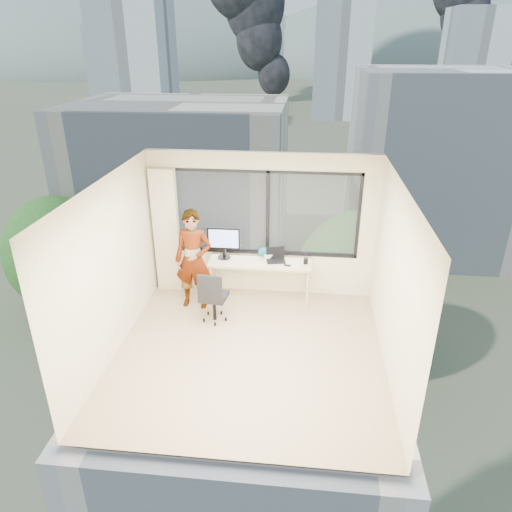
# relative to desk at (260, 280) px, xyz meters

# --- Properties ---
(floor) EXTENTS (4.00, 4.00, 0.01)m
(floor) POSITION_rel_desk_xyz_m (0.00, -1.66, -0.38)
(floor) COLOR tan
(floor) RESTS_ON ground
(ceiling) EXTENTS (4.00, 4.00, 0.01)m
(ceiling) POSITION_rel_desk_xyz_m (0.00, -1.66, 2.23)
(ceiling) COLOR white
(ceiling) RESTS_ON ground
(wall_front) EXTENTS (4.00, 0.01, 2.60)m
(wall_front) POSITION_rel_desk_xyz_m (0.00, -3.66, 0.93)
(wall_front) COLOR beige
(wall_front) RESTS_ON ground
(wall_left) EXTENTS (0.01, 4.00, 2.60)m
(wall_left) POSITION_rel_desk_xyz_m (-2.00, -1.66, 0.93)
(wall_left) COLOR beige
(wall_left) RESTS_ON ground
(wall_right) EXTENTS (0.01, 4.00, 2.60)m
(wall_right) POSITION_rel_desk_xyz_m (2.00, -1.66, 0.93)
(wall_right) COLOR beige
(wall_right) RESTS_ON ground
(window_wall) EXTENTS (3.30, 0.16, 1.55)m
(window_wall) POSITION_rel_desk_xyz_m (0.05, 0.34, 1.15)
(window_wall) COLOR black
(window_wall) RESTS_ON ground
(curtain) EXTENTS (0.45, 0.14, 2.30)m
(curtain) POSITION_rel_desk_xyz_m (-1.72, 0.22, 0.77)
(curtain) COLOR beige
(curtain) RESTS_ON floor
(desk) EXTENTS (1.80, 0.60, 0.75)m
(desk) POSITION_rel_desk_xyz_m (0.00, 0.00, 0.00)
(desk) COLOR tan
(desk) RESTS_ON floor
(chair) EXTENTS (0.53, 0.53, 0.94)m
(chair) POSITION_rel_desk_xyz_m (-0.68, -0.80, 0.10)
(chair) COLOR black
(chair) RESTS_ON floor
(person) EXTENTS (0.65, 0.44, 1.76)m
(person) POSITION_rel_desk_xyz_m (-1.11, -0.35, 0.51)
(person) COLOR #2D2D33
(person) RESTS_ON floor
(monitor) EXTENTS (0.58, 0.13, 0.58)m
(monitor) POSITION_rel_desk_xyz_m (-0.65, 0.07, 0.67)
(monitor) COLOR black
(monitor) RESTS_ON desk
(game_console) EXTENTS (0.42, 0.39, 0.08)m
(game_console) POSITION_rel_desk_xyz_m (0.19, 0.25, 0.42)
(game_console) COLOR white
(game_console) RESTS_ON desk
(laptop) EXTENTS (0.38, 0.40, 0.21)m
(laptop) POSITION_rel_desk_xyz_m (0.28, 0.02, 0.48)
(laptop) COLOR black
(laptop) RESTS_ON desk
(cellphone) EXTENTS (0.13, 0.08, 0.01)m
(cellphone) POSITION_rel_desk_xyz_m (0.49, -0.14, 0.38)
(cellphone) COLOR black
(cellphone) RESTS_ON desk
(pen_cup) EXTENTS (0.10, 0.10, 0.10)m
(pen_cup) POSITION_rel_desk_xyz_m (0.80, -0.02, 0.43)
(pen_cup) COLOR black
(pen_cup) RESTS_ON desk
(handbag) EXTENTS (0.27, 0.19, 0.19)m
(handbag) POSITION_rel_desk_xyz_m (0.07, 0.16, 0.47)
(handbag) COLOR #0D4B50
(handbag) RESTS_ON desk
(exterior_ground) EXTENTS (400.00, 400.00, 0.04)m
(exterior_ground) POSITION_rel_desk_xyz_m (0.00, 118.34, -14.38)
(exterior_ground) COLOR #515B3D
(exterior_ground) RESTS_ON ground
(near_bldg_a) EXTENTS (16.00, 12.00, 14.00)m
(near_bldg_a) POSITION_rel_desk_xyz_m (-9.00, 28.34, -7.38)
(near_bldg_a) COLOR beige
(near_bldg_a) RESTS_ON exterior_ground
(near_bldg_b) EXTENTS (14.00, 13.00, 16.00)m
(near_bldg_b) POSITION_rel_desk_xyz_m (12.00, 36.34, -6.38)
(near_bldg_b) COLOR white
(near_bldg_b) RESTS_ON exterior_ground
(far_tower_a) EXTENTS (14.00, 14.00, 28.00)m
(far_tower_a) POSITION_rel_desk_xyz_m (-35.00, 93.34, -0.38)
(far_tower_a) COLOR silver
(far_tower_a) RESTS_ON exterior_ground
(far_tower_b) EXTENTS (13.00, 13.00, 30.00)m
(far_tower_b) POSITION_rel_desk_xyz_m (8.00, 118.34, 0.62)
(far_tower_b) COLOR silver
(far_tower_b) RESTS_ON exterior_ground
(far_tower_c) EXTENTS (15.00, 15.00, 26.00)m
(far_tower_c) POSITION_rel_desk_xyz_m (45.00, 138.34, -1.38)
(far_tower_c) COLOR silver
(far_tower_c) RESTS_ON exterior_ground
(far_tower_d) EXTENTS (16.00, 14.00, 22.00)m
(far_tower_d) POSITION_rel_desk_xyz_m (-60.00, 148.34, -3.38)
(far_tower_d) COLOR silver
(far_tower_d) RESTS_ON exterior_ground
(hill_a) EXTENTS (288.00, 216.00, 90.00)m
(hill_a) POSITION_rel_desk_xyz_m (-120.00, 318.34, -14.38)
(hill_a) COLOR slate
(hill_a) RESTS_ON exterior_ground
(hill_b) EXTENTS (300.00, 220.00, 96.00)m
(hill_b) POSITION_rel_desk_xyz_m (100.00, 318.34, -14.38)
(hill_b) COLOR slate
(hill_b) RESTS_ON exterior_ground
(tree_a) EXTENTS (7.00, 7.00, 8.00)m
(tree_a) POSITION_rel_desk_xyz_m (-16.00, 20.34, -10.38)
(tree_a) COLOR #2B551C
(tree_a) RESTS_ON exterior_ground
(tree_b) EXTENTS (7.60, 7.60, 9.00)m
(tree_b) POSITION_rel_desk_xyz_m (4.00, 16.34, -9.88)
(tree_b) COLOR #2B551C
(tree_b) RESTS_ON exterior_ground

